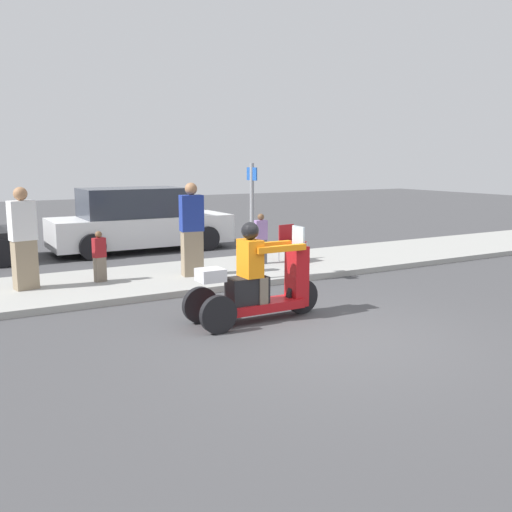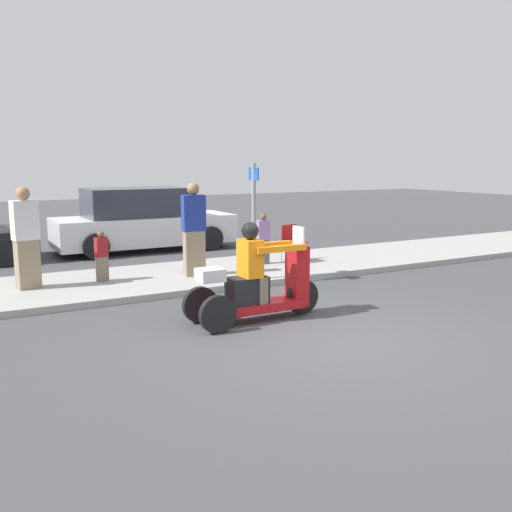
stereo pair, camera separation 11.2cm
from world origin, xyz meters
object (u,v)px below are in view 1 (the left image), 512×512
(spectator_with_child, at_px, (261,240))
(folding_chair_curbside, at_px, (290,239))
(spectator_mid_group, at_px, (100,257))
(parked_car_lot_center, at_px, (138,222))
(motorcycle_trike, at_px, (257,285))
(spectator_far_back, at_px, (192,231))
(street_sign, at_px, (252,217))
(spectator_near_curb, at_px, (23,240))

(spectator_with_child, xyz_separation_m, folding_chair_curbside, (0.73, -0.04, -0.03))
(spectator_with_child, bearing_deg, spectator_mid_group, -178.12)
(spectator_mid_group, xyz_separation_m, parked_car_lot_center, (2.07, 3.98, 0.19))
(motorcycle_trike, distance_m, folding_chair_curbside, 4.48)
(motorcycle_trike, height_order, spectator_far_back, spectator_far_back)
(parked_car_lot_center, bearing_deg, street_sign, -84.43)
(spectator_with_child, distance_m, spectator_near_curb, 4.87)
(motorcycle_trike, relative_size, spectator_near_curb, 1.19)
(motorcycle_trike, height_order, parked_car_lot_center, parked_car_lot_center)
(spectator_far_back, xyz_separation_m, folding_chair_curbside, (2.56, 0.41, -0.38))
(spectator_mid_group, xyz_separation_m, spectator_with_child, (3.56, 0.12, 0.07))
(spectator_near_curb, bearing_deg, spectator_mid_group, -1.25)
(spectator_far_back, bearing_deg, street_sign, -45.99)
(folding_chair_curbside, bearing_deg, motorcycle_trike, -129.51)
(spectator_far_back, bearing_deg, folding_chair_curbside, 9.15)
(motorcycle_trike, xyz_separation_m, parked_car_lot_center, (0.63, 7.36, 0.23))
(spectator_mid_group, relative_size, spectator_with_child, 0.86)
(spectator_near_curb, bearing_deg, motorcycle_trike, -51.15)
(spectator_near_curb, xyz_separation_m, folding_chair_curbside, (5.59, 0.04, -0.36))
(spectator_mid_group, height_order, spectator_near_curb, spectator_near_curb)
(spectator_far_back, distance_m, spectator_near_curb, 3.05)
(motorcycle_trike, bearing_deg, spectator_mid_group, 113.12)
(motorcycle_trike, distance_m, spectator_far_back, 3.09)
(motorcycle_trike, bearing_deg, spectator_near_curb, 128.85)
(spectator_with_child, height_order, folding_chair_curbside, spectator_with_child)
(street_sign, bearing_deg, parked_car_lot_center, 95.57)
(spectator_mid_group, bearing_deg, street_sign, -25.31)
(spectator_mid_group, height_order, parked_car_lot_center, parked_car_lot_center)
(spectator_mid_group, bearing_deg, spectator_far_back, -11.09)
(spectator_with_child, bearing_deg, street_sign, -126.16)
(spectator_near_curb, relative_size, street_sign, 0.82)
(parked_car_lot_center, bearing_deg, spectator_mid_group, -117.54)
(spectator_with_child, relative_size, street_sign, 0.50)
(street_sign, bearing_deg, spectator_far_back, 134.01)
(motorcycle_trike, bearing_deg, folding_chair_curbside, 50.49)
(parked_car_lot_center, bearing_deg, spectator_near_curb, -130.52)
(spectator_mid_group, xyz_separation_m, folding_chair_curbside, (4.29, 0.07, 0.04))
(spectator_far_back, distance_m, parked_car_lot_center, 4.34)
(spectator_with_child, distance_m, spectator_far_back, 1.92)
(motorcycle_trike, bearing_deg, street_sign, 62.18)
(parked_car_lot_center, bearing_deg, motorcycle_trike, -94.91)
(folding_chair_curbside, relative_size, street_sign, 0.37)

